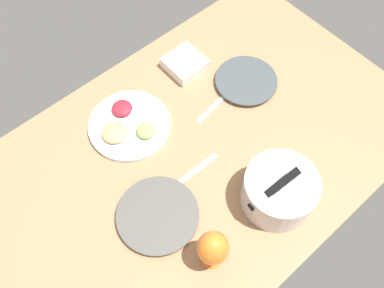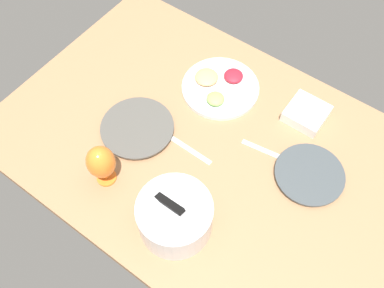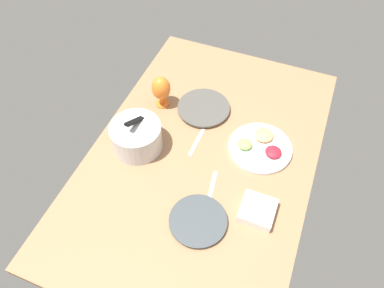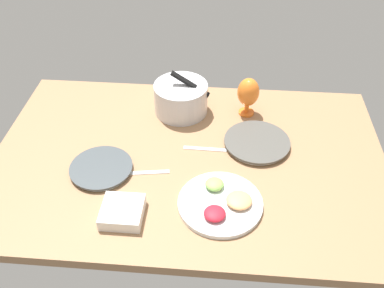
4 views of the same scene
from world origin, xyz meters
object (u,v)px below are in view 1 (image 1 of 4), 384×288
Objects in this scene: fruit_platter at (129,125)px; square_bowl_white at (185,63)px; dinner_plate_right at (158,215)px; hurricane_glass_orange at (213,248)px; mixing_bowl at (279,190)px; dinner_plate_left at (246,81)px.

fruit_platter is 35.30cm from square_bowl_white.
hurricane_glass_orange reaches higher than dinner_plate_right.
hurricane_glass_orange is at bearing 1.03° from mixing_bowl.
hurricane_glass_orange is (57.25, 42.41, 10.03)cm from dinner_plate_left.
square_bowl_white is at bearing -167.03° from fruit_platter.
fruit_platter is at bearing -16.43° from dinner_plate_left.
square_bowl_white is at bearing -124.42° from hurricane_glass_orange.
mixing_bowl reaches higher than hurricane_glass_orange.
square_bowl_white is at bearing -138.67° from dinner_plate_right.
hurricane_glass_orange is (29.99, 0.54, 3.60)cm from mixing_bowl.
fruit_platter is at bearing -99.77° from hurricane_glass_orange.
mixing_bowl is 65.53cm from square_bowl_white.
hurricane_glass_orange is at bearing 36.53° from dinner_plate_left.
square_bowl_white is (-14.10, -63.80, -4.92)cm from mixing_bowl.
square_bowl_white is (-34.38, -7.92, 1.18)cm from fruit_platter.
fruit_platter is 2.13× the size of square_bowl_white.
dinner_plate_right is 1.51× the size of hurricane_glass_orange.
dinner_plate_left is at bearing -161.56° from dinner_plate_right.
hurricane_glass_orange is at bearing 100.67° from dinner_plate_right.
hurricane_glass_orange is at bearing 80.23° from fruit_platter.
square_bowl_white is (-48.22, -42.41, 1.40)cm from dinner_plate_right.
dinner_plate_right is 1.92× the size of square_bowl_white.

